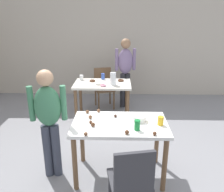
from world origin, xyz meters
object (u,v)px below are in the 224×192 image
(chair_near_table, at_px, (131,180))
(pitcher_far, at_px, (113,79))
(chair_far_table, at_px, (104,85))
(mixing_bowl, at_px, (140,118))
(soda_can, at_px, (137,125))
(person_adult_far, at_px, (125,67))
(dining_table_near, at_px, (120,131))
(person_girl_near, at_px, (49,116))
(dining_table_far, at_px, (103,89))

(chair_near_table, distance_m, pitcher_far, 2.38)
(chair_far_table, height_order, mixing_bowl, chair_far_table)
(soda_can, bearing_deg, person_adult_far, 91.53)
(pitcher_far, bearing_deg, soda_can, -79.98)
(dining_table_near, relative_size, person_adult_far, 0.77)
(person_girl_near, bearing_deg, chair_near_table, -35.79)
(chair_near_table, xyz_separation_m, mixing_bowl, (0.14, 0.79, 0.29))
(mixing_bowl, bearing_deg, pitcher_far, 103.23)
(chair_far_table, bearing_deg, pitcher_far, -74.13)
(chair_far_table, height_order, person_girl_near, person_girl_near)
(chair_far_table, xyz_separation_m, soda_can, (0.54, -2.59, 0.31))
(dining_table_far, distance_m, pitcher_far, 0.33)
(dining_table_near, distance_m, pitcher_far, 1.63)
(person_girl_near, distance_m, soda_can, 1.07)
(person_girl_near, height_order, mixing_bowl, person_girl_near)
(chair_far_table, height_order, person_adult_far, person_adult_far)
(dining_table_far, distance_m, person_adult_far, 0.85)
(dining_table_near, bearing_deg, person_girl_near, -178.42)
(dining_table_far, xyz_separation_m, pitcher_far, (0.21, -0.10, 0.23))
(chair_far_table, relative_size, person_adult_far, 0.57)
(dining_table_near, xyz_separation_m, person_girl_near, (-0.86, -0.02, 0.20))
(dining_table_near, relative_size, soda_can, 9.54)
(dining_table_near, bearing_deg, pitcher_far, 94.21)
(chair_far_table, distance_m, soda_can, 2.66)
(chair_far_table, bearing_deg, dining_table_near, -81.84)
(chair_far_table, height_order, soda_can, soda_can)
(chair_far_table, relative_size, pitcher_far, 3.74)
(chair_near_table, distance_m, mixing_bowl, 0.85)
(person_girl_near, height_order, soda_can, person_girl_near)
(dining_table_near, xyz_separation_m, chair_far_table, (-0.35, 2.41, -0.14))
(person_adult_far, xyz_separation_m, mixing_bowl, (0.12, -2.32, -0.13))
(dining_table_far, bearing_deg, soda_can, -74.59)
(dining_table_far, bearing_deg, chair_near_table, -79.91)
(person_adult_far, height_order, mixing_bowl, person_adult_far)
(dining_table_near, relative_size, dining_table_far, 1.08)
(person_adult_far, xyz_separation_m, soda_can, (0.07, -2.56, -0.10))
(soda_can, bearing_deg, chair_near_table, -99.07)
(person_adult_far, distance_m, mixing_bowl, 2.32)
(mixing_bowl, bearing_deg, person_girl_near, -175.41)
(chair_near_table, xyz_separation_m, chair_far_table, (-0.46, 3.13, 0.00))
(dining_table_far, distance_m, mixing_bowl, 1.75)
(dining_table_near, distance_m, chair_far_table, 2.44)
(person_girl_near, bearing_deg, chair_far_table, 78.02)
(person_girl_near, bearing_deg, mixing_bowl, 4.59)
(chair_far_table, bearing_deg, dining_table_far, -88.24)
(dining_table_near, distance_m, person_girl_near, 0.88)
(dining_table_far, bearing_deg, mixing_bowl, -70.97)
(chair_near_table, relative_size, person_girl_near, 0.61)
(mixing_bowl, bearing_deg, dining_table_near, -165.13)
(dining_table_near, height_order, soda_can, soda_can)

